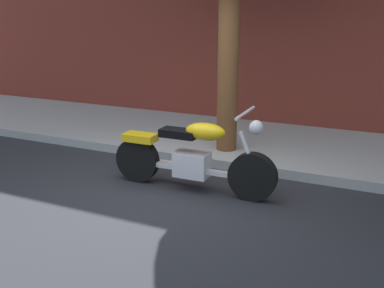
% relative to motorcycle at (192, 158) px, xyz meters
% --- Properties ---
extents(ground_plane, '(60.00, 60.00, 0.00)m').
position_rel_motorcycle_xyz_m(ground_plane, '(-0.31, -0.36, -0.44)').
color(ground_plane, '#28282D').
extents(sidewalk, '(18.07, 2.60, 0.14)m').
position_rel_motorcycle_xyz_m(sidewalk, '(-0.31, 2.17, -0.37)').
color(sidewalk, '#A4A4A4').
rests_on(sidewalk, ground).
extents(motorcycle, '(2.21, 0.70, 1.10)m').
position_rel_motorcycle_xyz_m(motorcycle, '(0.00, 0.00, 0.00)').
color(motorcycle, black).
rests_on(motorcycle, ground).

